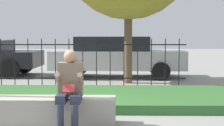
# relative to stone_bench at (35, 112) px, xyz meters

# --- Properties ---
(ground_plane) EXTENTS (60.00, 60.00, 0.00)m
(ground_plane) POSITION_rel_stone_bench_xyz_m (0.21, 0.00, -0.20)
(ground_plane) COLOR gray
(stone_bench) EXTENTS (2.68, 0.56, 0.45)m
(stone_bench) POSITION_rel_stone_bench_xyz_m (0.00, 0.00, 0.00)
(stone_bench) COLOR gray
(stone_bench) RESTS_ON ground_plane
(person_seated_reader) EXTENTS (0.42, 0.73, 1.25)m
(person_seated_reader) POSITION_rel_stone_bench_xyz_m (0.62, -0.31, 0.48)
(person_seated_reader) COLOR black
(person_seated_reader) RESTS_ON ground_plane
(grass_berm) EXTENTS (8.05, 2.69, 0.19)m
(grass_berm) POSITION_rel_stone_bench_xyz_m (0.21, 2.05, -0.11)
(grass_berm) COLOR #33662D
(grass_berm) RESTS_ON ground_plane
(iron_fence) EXTENTS (6.05, 0.03, 1.36)m
(iron_fence) POSITION_rel_stone_bench_xyz_m (0.21, 4.16, 0.51)
(iron_fence) COLOR black
(iron_fence) RESTS_ON ground_plane
(car_parked_center) EXTENTS (4.56, 1.96, 1.40)m
(car_parked_center) POSITION_rel_stone_bench_xyz_m (1.31, 6.71, 0.54)
(car_parked_center) COLOR #B7B7BC
(car_parked_center) RESTS_ON ground_plane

